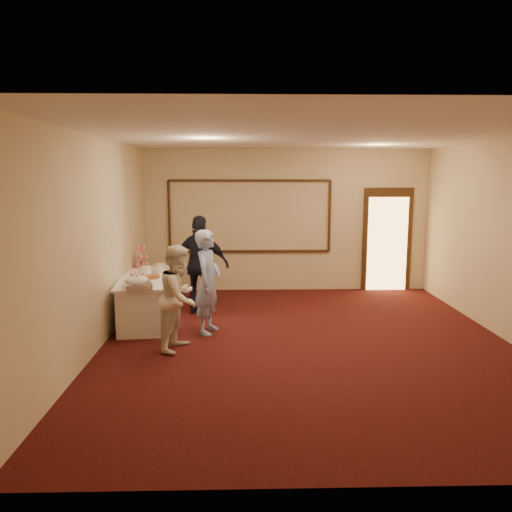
% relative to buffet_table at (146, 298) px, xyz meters
% --- Properties ---
extents(floor, '(7.00, 7.00, 0.00)m').
position_rel_buffet_table_xyz_m(floor, '(2.59, -1.20, -0.39)').
color(floor, black).
rests_on(floor, ground).
extents(room_walls, '(6.04, 7.04, 3.02)m').
position_rel_buffet_table_xyz_m(room_walls, '(2.59, -1.20, 1.64)').
color(room_walls, beige).
rests_on(room_walls, floor).
extents(wall_molding, '(3.45, 0.04, 1.55)m').
position_rel_buffet_table_xyz_m(wall_molding, '(1.79, 2.27, 1.21)').
color(wall_molding, black).
rests_on(wall_molding, room_walls).
extents(doorway, '(1.05, 0.07, 2.20)m').
position_rel_buffet_table_xyz_m(doorway, '(4.74, 2.25, 0.69)').
color(doorway, black).
rests_on(doorway, floor).
extents(buffet_table, '(1.01, 2.17, 0.77)m').
position_rel_buffet_table_xyz_m(buffet_table, '(0.00, 0.00, 0.00)').
color(buffet_table, white).
rests_on(buffet_table, floor).
extents(pavlova_tray, '(0.52, 0.59, 0.20)m').
position_rel_buffet_table_xyz_m(pavlova_tray, '(0.05, -0.85, 0.47)').
color(pavlova_tray, silver).
rests_on(pavlova_tray, buffet_table).
extents(cupcake_stand, '(0.32, 0.32, 0.47)m').
position_rel_buffet_table_xyz_m(cupcake_stand, '(-0.24, 0.89, 0.55)').
color(cupcake_stand, '#E9467B').
rests_on(cupcake_stand, buffet_table).
extents(plate_stack_a, '(0.18, 0.18, 0.15)m').
position_rel_buffet_table_xyz_m(plate_stack_a, '(-0.01, 0.10, 0.46)').
color(plate_stack_a, white).
rests_on(plate_stack_a, buffet_table).
extents(plate_stack_b, '(0.19, 0.19, 0.16)m').
position_rel_buffet_table_xyz_m(plate_stack_b, '(0.20, 0.32, 0.46)').
color(plate_stack_b, white).
rests_on(plate_stack_b, buffet_table).
extents(tart, '(0.30, 0.30, 0.06)m').
position_rel_buffet_table_xyz_m(tart, '(0.15, -0.20, 0.41)').
color(tart, white).
rests_on(tart, buffet_table).
extents(man, '(0.53, 0.67, 1.63)m').
position_rel_buffet_table_xyz_m(man, '(1.10, -0.68, 0.43)').
color(man, '#97B0ED').
rests_on(man, floor).
extents(woman, '(0.75, 0.86, 1.50)m').
position_rel_buffet_table_xyz_m(woman, '(0.75, -1.41, 0.36)').
color(woman, white).
rests_on(woman, floor).
extents(guest, '(1.10, 0.63, 1.76)m').
position_rel_buffet_table_xyz_m(guest, '(0.89, 0.49, 0.49)').
color(guest, black).
rests_on(guest, floor).
extents(camera_flash, '(0.08, 0.06, 0.05)m').
position_rel_buffet_table_xyz_m(camera_flash, '(1.03, 0.36, 0.97)').
color(camera_flash, white).
rests_on(camera_flash, guest).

